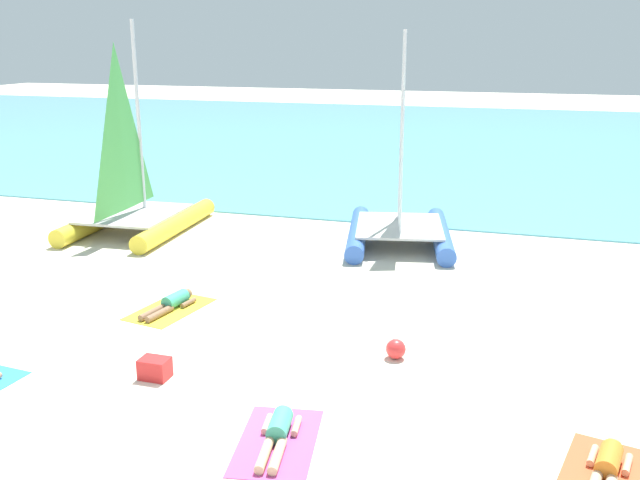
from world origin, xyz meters
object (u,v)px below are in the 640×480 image
at_px(sunbather_center_left, 172,303).
at_px(towel_center_right, 277,442).
at_px(beach_ball, 396,349).
at_px(sailboat_blue, 400,214).
at_px(sailboat_yellow, 135,202).
at_px(sunbather_rightmost, 607,467).
at_px(towel_rightmost, 605,478).
at_px(cooler_box, 155,368).
at_px(sunbather_center_right, 278,432).
at_px(towel_center_left, 170,309).

relative_size(sunbather_center_left, towel_center_right, 0.82).
bearing_deg(beach_ball, sailboat_blue, 100.35).
relative_size(sailboat_yellow, sunbather_center_left, 3.91).
bearing_deg(sunbather_rightmost, sailboat_yellow, 156.44).
xyz_separation_m(sailboat_blue, beach_ball, (1.35, -7.38, -0.69)).
height_order(sunbather_center_left, towel_rightmost, sunbather_center_left).
bearing_deg(towel_rightmost, sailboat_blue, 114.81).
bearing_deg(beach_ball, sunbather_center_left, 168.57).
bearing_deg(sunbather_center_left, beach_ball, -1.36).
xyz_separation_m(towel_center_right, towel_rightmost, (4.44, 0.45, 0.00)).
bearing_deg(cooler_box, sunbather_center_right, -24.19).
relative_size(sailboat_blue, sunbather_rightmost, 3.74).
bearing_deg(sunbather_center_right, cooler_box, 146.40).
height_order(sailboat_blue, sunbather_center_right, sailboat_blue).
height_order(sunbather_rightmost, beach_ball, beach_ball).
distance_m(sailboat_yellow, cooler_box, 9.93).
distance_m(sunbather_center_right, cooler_box, 2.93).
bearing_deg(sunbather_rightmost, cooler_box, -173.57).
xyz_separation_m(sailboat_blue, sunbather_rightmost, (4.71, -10.09, -0.74)).
xyz_separation_m(towel_center_left, towel_center_right, (3.99, -4.19, 0.00)).
bearing_deg(towel_center_left, sunbather_rightmost, -23.51).
bearing_deg(towel_center_left, sailboat_yellow, 126.84).
bearing_deg(sailboat_blue, towel_center_left, -131.65).
xyz_separation_m(towel_center_left, sunbather_center_left, (0.01, 0.07, 0.13)).
bearing_deg(beach_ball, towel_center_left, 169.31).
relative_size(towel_center_left, cooler_box, 3.80).
distance_m(sunbather_center_right, towel_rightmost, 4.47).
distance_m(sailboat_blue, towel_rightmost, 11.22).
distance_m(sailboat_yellow, sunbather_center_right, 12.49).
distance_m(sunbather_rightmost, beach_ball, 4.32).
bearing_deg(cooler_box, sunbather_rightmost, -6.03).
distance_m(sailboat_yellow, towel_rightmost, 15.51).
relative_size(sailboat_blue, cooler_box, 11.65).
height_order(towel_center_right, sunbather_rightmost, sunbather_rightmost).
xyz_separation_m(towel_center_left, sunbather_center_right, (3.98, -4.12, 0.13)).
bearing_deg(sailboat_yellow, sunbather_rightmost, -38.83).
distance_m(towel_center_right, cooler_box, 2.97).
bearing_deg(sailboat_blue, cooler_box, -116.02).
xyz_separation_m(towel_center_left, sunbather_rightmost, (8.45, -3.67, 0.13)).
bearing_deg(sunbather_center_right, sunbather_rightmost, -3.68).
bearing_deg(sunbather_rightmost, sunbather_center_right, -161.82).
relative_size(towel_center_right, sunbather_rightmost, 1.22).
xyz_separation_m(sunbather_center_right, beach_ball, (1.10, 3.16, 0.05)).
xyz_separation_m(sailboat_blue, towel_rightmost, (4.70, -10.16, -0.86)).
bearing_deg(sunbather_rightmost, beach_ball, 153.54).
bearing_deg(towel_rightmost, sunbather_center_left, 155.68).
relative_size(sunbather_center_right, cooler_box, 3.13).
bearing_deg(towel_center_right, sailboat_yellow, 129.97).
height_order(sailboat_blue, towel_rightmost, sailboat_blue).
height_order(towel_center_right, sunbather_center_right, sunbather_center_right).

